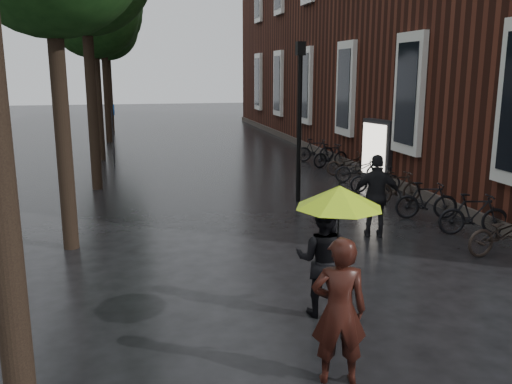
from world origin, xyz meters
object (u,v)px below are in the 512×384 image
object	(u,v)px
ad_lightbox	(378,151)
lamp_post	(300,107)
person_black	(323,260)
parked_bicycles	(382,179)
pedestrian_walking	(377,196)
person_burgundy	(339,311)

from	to	relation	value
ad_lightbox	lamp_post	size ratio (longest dim) A/B	0.47
person_black	parked_bicycles	size ratio (longest dim) A/B	0.14
person_black	ad_lightbox	distance (m)	10.76
parked_bicycles	pedestrian_walking	bearing A→B (deg)	-117.55
pedestrian_walking	lamp_post	xyz separation A→B (m)	(-0.72, 3.57, 1.76)
lamp_post	person_black	bearing A→B (deg)	-104.33
person_black	pedestrian_walking	world-z (taller)	pedestrian_walking
person_burgundy	parked_bicycles	xyz separation A→B (m)	(5.07, 9.34, -0.46)
person_burgundy	pedestrian_walking	distance (m)	6.12
pedestrian_walking	parked_bicycles	size ratio (longest dim) A/B	0.15
lamp_post	parked_bicycles	bearing A→B (deg)	8.64
person_black	pedestrian_walking	size ratio (longest dim) A/B	0.94
person_black	lamp_post	size ratio (longest dim) A/B	0.39
person_burgundy	person_black	xyz separation A→B (m)	(0.44, 1.80, -0.03)
ad_lightbox	lamp_post	xyz separation A→B (m)	(-3.48, -2.25, 1.65)
parked_bicycles	lamp_post	xyz separation A→B (m)	(-2.80, -0.43, 2.25)
person_burgundy	ad_lightbox	distance (m)	12.56
parked_bicycles	ad_lightbox	xyz separation A→B (m)	(0.68, 1.82, 0.60)
parked_bicycles	person_black	bearing A→B (deg)	-121.50
person_burgundy	parked_bicycles	bearing A→B (deg)	-105.62
person_burgundy	pedestrian_walking	xyz separation A→B (m)	(2.98, 5.34, 0.03)
pedestrian_walking	ad_lightbox	world-z (taller)	ad_lightbox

